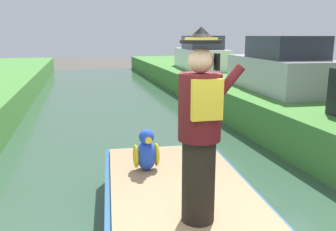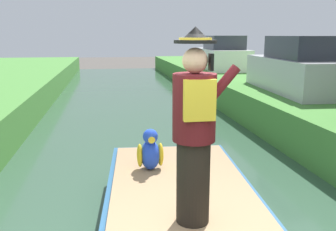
{
  "view_description": "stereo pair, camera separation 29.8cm",
  "coord_description": "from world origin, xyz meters",
  "px_view_note": "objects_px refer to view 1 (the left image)",
  "views": [
    {
      "loc": [
        -1.09,
        -2.63,
        2.49
      ],
      "look_at": [
        -0.15,
        1.19,
        1.61
      ],
      "focal_mm": 38.63,
      "sensor_mm": 36.0,
      "label": 1
    },
    {
      "loc": [
        -0.8,
        -2.69,
        2.49
      ],
      "look_at": [
        -0.15,
        1.19,
        1.61
      ],
      "focal_mm": 38.63,
      "sensor_mm": 36.0,
      "label": 2
    }
  ],
  "objects_px": {
    "parked_car_silver": "(281,67)",
    "parked_car_white": "(201,55)",
    "parrot_plush": "(146,152)",
    "person_pirate": "(200,129)",
    "boat": "(186,223)"
  },
  "relations": [
    {
      "from": "parrot_plush",
      "to": "parked_car_silver",
      "type": "relative_size",
      "value": 0.14
    },
    {
      "from": "parked_car_silver",
      "to": "parked_car_white",
      "type": "distance_m",
      "value": 6.93
    },
    {
      "from": "boat",
      "to": "parked_car_silver",
      "type": "distance_m",
      "value": 7.25
    },
    {
      "from": "boat",
      "to": "person_pirate",
      "type": "xyz_separation_m",
      "value": [
        -0.02,
        -0.49,
        1.23
      ]
    },
    {
      "from": "person_pirate",
      "to": "parked_car_white",
      "type": "distance_m",
      "value": 13.77
    },
    {
      "from": "parked_car_white",
      "to": "parrot_plush",
      "type": "bearing_deg",
      "value": -112.25
    },
    {
      "from": "parked_car_silver",
      "to": "parked_car_white",
      "type": "bearing_deg",
      "value": 90.0
    },
    {
      "from": "person_pirate",
      "to": "parked_car_silver",
      "type": "relative_size",
      "value": 0.45
    },
    {
      "from": "person_pirate",
      "to": "parked_car_silver",
      "type": "height_order",
      "value": "person_pirate"
    },
    {
      "from": "person_pirate",
      "to": "parrot_plush",
      "type": "distance_m",
      "value": 1.63
    },
    {
      "from": "boat",
      "to": "parrot_plush",
      "type": "relative_size",
      "value": 7.59
    },
    {
      "from": "boat",
      "to": "parrot_plush",
      "type": "bearing_deg",
      "value": 105.54
    },
    {
      "from": "parked_car_white",
      "to": "person_pirate",
      "type": "bearing_deg",
      "value": -109.01
    },
    {
      "from": "person_pirate",
      "to": "parrot_plush",
      "type": "bearing_deg",
      "value": 90.89
    },
    {
      "from": "parked_car_silver",
      "to": "parrot_plush",
      "type": "bearing_deg",
      "value": -135.61
    }
  ]
}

